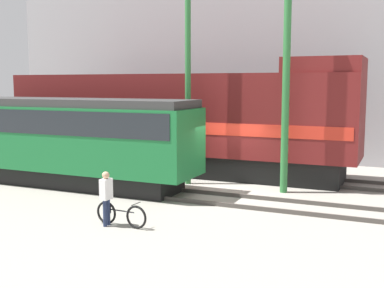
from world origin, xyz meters
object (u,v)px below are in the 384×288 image
at_px(bicycle, 121,215).
at_px(utility_pole_center, 286,74).
at_px(freight_locomotive, 178,121).
at_px(streetcar, 52,135).
at_px(utility_pole_left, 188,66).
at_px(person, 106,193).

distance_m(bicycle, utility_pole_center, 8.05).
relative_size(freight_locomotive, streetcar, 1.32).
xyz_separation_m(freight_locomotive, streetcar, (-3.50, -4.41, -0.38)).
xyz_separation_m(streetcar, utility_pole_left, (5.01, 2.21, 2.77)).
bearing_deg(streetcar, freight_locomotive, 51.62).
height_order(person, utility_pole_left, utility_pole_left).
height_order(streetcar, utility_pole_center, utility_pole_center).
distance_m(freight_locomotive, bicycle, 8.89).
bearing_deg(person, utility_pole_center, 59.94).
height_order(freight_locomotive, utility_pole_center, utility_pole_center).
distance_m(streetcar, person, 6.77).
bearing_deg(utility_pole_center, streetcar, -166.13).
bearing_deg(utility_pole_left, freight_locomotive, 124.41).
relative_size(streetcar, utility_pole_center, 1.40).
xyz_separation_m(freight_locomotive, utility_pole_left, (1.51, -2.21, 2.39)).
relative_size(freight_locomotive, utility_pole_center, 1.85).
xyz_separation_m(bicycle, utility_pole_center, (3.23, 6.16, 4.05)).
bearing_deg(utility_pole_center, bicycle, -117.69).
distance_m(utility_pole_left, utility_pole_center, 3.95).
bearing_deg(person, utility_pole_left, 92.66).
relative_size(freight_locomotive, utility_pole_left, 1.71).
bearing_deg(utility_pole_center, person, -120.06).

